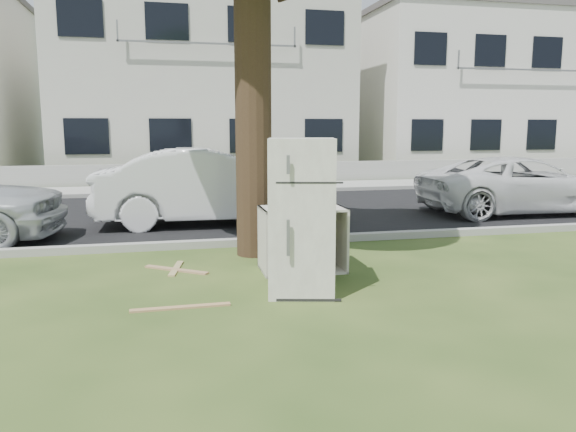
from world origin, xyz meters
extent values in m
plane|color=#2B4318|center=(0.00, 0.00, 0.00)|extent=(120.00, 120.00, 0.00)
cube|color=black|center=(0.00, 6.00, 0.01)|extent=(120.00, 7.00, 0.01)
cube|color=gray|center=(0.00, 2.45, 0.00)|extent=(120.00, 0.18, 0.12)
cube|color=gray|center=(0.00, 9.55, 0.00)|extent=(120.00, 0.18, 0.12)
cube|color=gray|center=(0.00, 11.00, 0.01)|extent=(120.00, 2.80, 0.01)
cube|color=gray|center=(0.00, 12.60, 0.35)|extent=(120.00, 0.15, 0.70)
cylinder|color=black|center=(-0.40, 1.80, 2.60)|extent=(0.54, 0.54, 5.20)
cube|color=#BAB6A9|center=(0.00, 17.50, 3.60)|extent=(11.00, 8.00, 7.20)
cube|color=silver|center=(12.00, 17.50, 3.30)|extent=(10.00, 8.00, 6.60)
cube|color=#595451|center=(12.00, 17.50, 6.72)|extent=(10.20, 8.16, 0.24)
cube|color=silver|center=(-0.20, -0.31, 0.90)|extent=(0.88, 0.84, 1.80)
cube|color=beige|center=(0.07, 0.71, 0.43)|extent=(1.11, 0.70, 0.86)
cube|color=#A77F51|center=(-1.60, -0.57, 0.01)|extent=(1.07, 0.11, 0.02)
cube|color=#A47C55|center=(-1.60, 1.06, 0.01)|extent=(0.84, 0.67, 0.02)
cube|color=tan|center=(-1.60, 1.13, 0.01)|extent=(0.24, 0.80, 0.02)
imported|color=silver|center=(-0.77, 4.65, 0.75)|extent=(4.60, 1.71, 1.50)
imported|color=silver|center=(6.11, 4.54, 0.63)|extent=(4.61, 2.24, 1.26)
camera|label=1|loc=(-1.76, -6.47, 1.93)|focal=35.00mm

